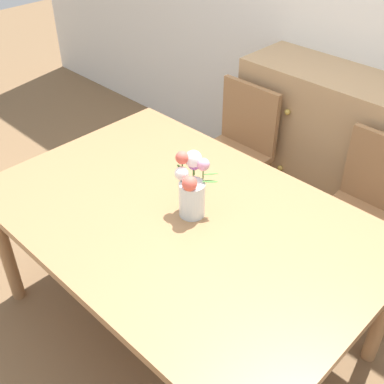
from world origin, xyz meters
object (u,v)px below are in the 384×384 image
object	(u,v)px
dresser	(344,156)
flower_vase	(192,186)
dining_table	(181,227)
chair_right	(367,207)
chair_left	(237,146)

from	to	relation	value
dresser	flower_vase	world-z (taller)	flower_vase
dresser	flower_vase	distance (m)	1.34
dining_table	dresser	bearing A→B (deg)	86.27
dining_table	flower_vase	xyz separation A→B (m)	(0.02, 0.05, 0.21)
dining_table	dresser	size ratio (longest dim) A/B	1.26
flower_vase	dining_table	bearing A→B (deg)	-107.91
dresser	chair_right	bearing A→B (deg)	-47.53
chair_left	chair_right	bearing A→B (deg)	-180.00
dresser	dining_table	bearing A→B (deg)	-93.73
chair_left	dresser	bearing A→B (deg)	-143.51
chair_left	flower_vase	xyz separation A→B (m)	(0.47, -0.88, 0.38)
dining_table	chair_left	distance (m)	1.05
chair_right	flower_vase	xyz separation A→B (m)	(-0.43, -0.88, 0.38)
dining_table	flower_vase	bearing A→B (deg)	72.09
dining_table	dresser	world-z (taller)	dresser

